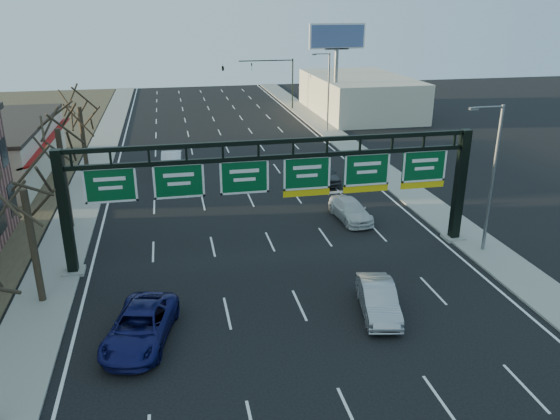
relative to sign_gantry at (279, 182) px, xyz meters
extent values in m
plane|color=black|center=(-0.16, -8.00, -4.63)|extent=(160.00, 160.00, 0.00)
cube|color=gray|center=(-12.96, 12.00, -4.57)|extent=(3.00, 120.00, 0.12)
cube|color=gray|center=(12.64, 12.00, -4.57)|extent=(3.00, 120.00, 0.12)
cube|color=white|center=(-0.16, 12.00, -4.62)|extent=(21.60, 120.00, 0.01)
cube|color=black|center=(-11.86, 0.00, -1.03)|extent=(0.55, 0.55, 7.20)
cube|color=gray|center=(-11.86, 0.00, -4.53)|extent=(1.20, 1.20, 0.20)
cube|color=black|center=(11.54, 0.00, -1.03)|extent=(0.55, 0.55, 7.20)
cube|color=gray|center=(11.54, 0.00, -4.53)|extent=(1.20, 1.20, 0.20)
cube|color=black|center=(-0.16, 0.00, 2.42)|extent=(23.40, 0.25, 0.25)
cube|color=black|center=(-0.16, 0.00, 1.52)|extent=(23.40, 0.25, 0.25)
cube|color=#054821|center=(-9.33, 0.00, 0.47)|extent=(2.80, 0.10, 2.00)
cube|color=#054821|center=(-5.66, 0.00, 0.47)|extent=(2.80, 0.10, 2.00)
cube|color=#054821|center=(-1.99, 0.00, 0.47)|extent=(2.80, 0.10, 2.00)
cube|color=#054821|center=(1.67, 0.00, 0.47)|extent=(2.80, 0.10, 2.00)
cube|color=yellow|center=(1.67, 0.00, -0.75)|extent=(2.80, 0.10, 0.40)
cube|color=#054821|center=(5.34, 0.00, 0.47)|extent=(2.80, 0.10, 2.00)
cube|color=yellow|center=(5.34, 0.00, -0.75)|extent=(2.80, 0.10, 0.40)
cube|color=#054821|center=(9.01, 0.00, 0.47)|extent=(2.80, 0.10, 2.00)
cube|color=yellow|center=(9.01, 0.00, -0.75)|extent=(2.80, 0.10, 0.40)
cube|color=maroon|center=(-16.56, 21.00, -1.63)|extent=(1.20, 18.00, 0.40)
cube|color=beige|center=(19.84, 42.00, -2.13)|extent=(12.00, 20.00, 5.00)
cylinder|color=#2D2119|center=(-12.96, -3.00, -1.47)|extent=(0.36, 0.36, 6.08)
cylinder|color=#2D2119|center=(-12.96, 7.00, -1.09)|extent=(0.36, 0.36, 6.84)
cylinder|color=#2D2119|center=(-12.96, 17.00, -1.28)|extent=(0.36, 0.36, 6.46)
cylinder|color=slate|center=(12.44, -2.00, -0.01)|extent=(0.20, 0.20, 9.00)
cylinder|color=slate|center=(11.54, -2.00, 4.39)|extent=(1.80, 0.12, 0.12)
cube|color=slate|center=(10.64, -2.00, 4.34)|extent=(0.50, 0.22, 0.15)
cylinder|color=slate|center=(12.44, 32.00, -0.01)|extent=(0.20, 0.20, 9.00)
cylinder|color=slate|center=(11.54, 32.00, 4.39)|extent=(1.80, 0.12, 0.12)
cube|color=slate|center=(10.64, 32.00, 4.34)|extent=(0.50, 0.22, 0.15)
cylinder|color=slate|center=(14.84, 37.00, -0.13)|extent=(0.50, 0.50, 9.00)
cube|color=slate|center=(14.84, 37.00, 4.37)|extent=(3.00, 0.30, 0.20)
cube|color=white|center=(14.84, 37.00, 5.87)|extent=(7.00, 0.30, 3.00)
cube|color=#465A8D|center=(14.84, 36.80, 5.87)|extent=(6.60, 0.05, 2.60)
cylinder|color=black|center=(11.64, 47.00, -1.13)|extent=(0.18, 0.18, 7.00)
cylinder|color=black|center=(7.84, 47.00, 2.17)|extent=(7.60, 0.14, 0.14)
imported|color=black|center=(5.84, 47.00, 1.37)|extent=(0.20, 0.20, 1.00)
imported|color=black|center=(1.84, 47.00, 1.37)|extent=(0.54, 0.54, 1.62)
imported|color=#121552|center=(-7.90, -7.60, -3.86)|extent=(3.80, 5.97, 1.53)
imported|color=#9E9EA3|center=(3.44, -7.49, -3.87)|extent=(2.45, 4.82, 1.52)
imported|color=silver|center=(6.10, 4.65, -3.94)|extent=(2.34, 4.91, 1.38)
imported|color=#383A3D|center=(6.65, 13.21, -3.85)|extent=(2.00, 4.63, 1.56)
imported|color=silver|center=(-5.96, 19.21, -3.80)|extent=(2.03, 5.14, 1.67)
camera|label=1|loc=(-6.01, -29.39, 9.75)|focal=35.00mm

